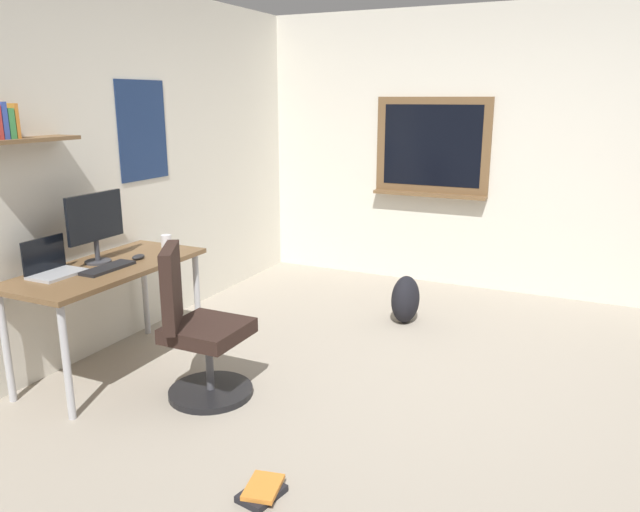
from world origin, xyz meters
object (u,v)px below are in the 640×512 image
at_px(keyboard, 108,268).
at_px(backpack, 405,299).
at_px(desk, 108,277).
at_px(computer_mouse, 138,257).
at_px(laptop, 52,266).
at_px(coffee_mug, 166,241).
at_px(book_stack_on_floor, 262,491).
at_px(office_chair, 197,334).
at_px(monitor_primary, 95,223).

relative_size(keyboard, backpack, 0.95).
height_order(desk, computer_mouse, computer_mouse).
xyz_separation_m(laptop, coffee_mug, (0.87, -0.17, -0.01)).
bearing_deg(book_stack_on_floor, keyboard, 65.82).
distance_m(keyboard, computer_mouse, 0.28).
bearing_deg(office_chair, laptop, 105.16).
bearing_deg(backpack, book_stack_on_floor, -177.78).
xyz_separation_m(desk, book_stack_on_floor, (-0.75, -1.60, -0.63)).
distance_m(office_chair, backpack, 1.94).
height_order(coffee_mug, book_stack_on_floor, coffee_mug).
bearing_deg(keyboard, coffee_mug, 4.50).
relative_size(desk, office_chair, 1.41).
height_order(office_chair, backpack, office_chair).
bearing_deg(desk, book_stack_on_floor, -115.14).
bearing_deg(laptop, backpack, -39.32).
height_order(office_chair, book_stack_on_floor, office_chair).
relative_size(computer_mouse, book_stack_on_floor, 0.42).
bearing_deg(monitor_primary, computer_mouse, -44.24).
xyz_separation_m(desk, computer_mouse, (0.21, -0.08, 0.10)).
distance_m(computer_mouse, book_stack_on_floor, 1.94).
bearing_deg(monitor_primary, backpack, -43.64).
height_order(monitor_primary, book_stack_on_floor, monitor_primary).
bearing_deg(book_stack_on_floor, monitor_primary, 65.22).
relative_size(office_chair, keyboard, 2.57).
bearing_deg(laptop, keyboard, -43.69).
distance_m(office_chair, book_stack_on_floor, 1.16).
xyz_separation_m(office_chair, book_stack_on_floor, (-0.69, -0.85, -0.38)).
height_order(monitor_primary, keyboard, monitor_primary).
relative_size(office_chair, computer_mouse, 9.13).
height_order(keyboard, backpack, keyboard).
relative_size(coffee_mug, book_stack_on_floor, 0.37).
xyz_separation_m(office_chair, monitor_primary, (0.09, 0.84, 0.59)).
bearing_deg(computer_mouse, office_chair, -112.22).
relative_size(computer_mouse, backpack, 0.27).
relative_size(laptop, backpack, 0.79).
bearing_deg(keyboard, desk, 48.89).
distance_m(office_chair, coffee_mug, 1.02).
distance_m(desk, book_stack_on_floor, 1.87).
bearing_deg(office_chair, coffee_mug, 48.83).
bearing_deg(backpack, computer_mouse, 136.44).
bearing_deg(monitor_primary, office_chair, -96.28).
xyz_separation_m(monitor_primary, backpack, (1.68, -1.60, -0.81)).
height_order(monitor_primary, backpack, monitor_primary).
distance_m(laptop, monitor_primary, 0.40).
relative_size(laptop, monitor_primary, 0.67).
bearing_deg(computer_mouse, monitor_primary, 135.76).
height_order(computer_mouse, coffee_mug, coffee_mug).
xyz_separation_m(computer_mouse, backpack, (1.50, -1.42, -0.55)).
height_order(desk, book_stack_on_floor, desk).
xyz_separation_m(monitor_primary, coffee_mug, (0.53, -0.13, -0.22)).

